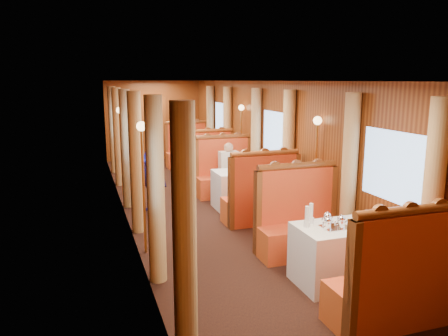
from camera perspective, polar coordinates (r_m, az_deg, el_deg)
name	(u,v)px	position (r m, az deg, el deg)	size (l,w,h in m)	color
floor	(205,211)	(8.60, -2.52, -5.61)	(3.00, 12.00, 0.01)	black
ceiling	(204,81)	(8.22, -2.68, 11.29)	(3.00, 12.00, 0.01)	silver
wall_far	(154,121)	(14.15, -9.18, 6.14)	(3.00, 2.50, 0.01)	brown
wall_left	(124,152)	(8.06, -12.94, 2.08)	(12.00, 2.50, 0.01)	brown
wall_right	(276,144)	(8.84, 6.82, 3.10)	(12.00, 2.50, 0.01)	brown
doorway_far	(154,128)	(14.15, -9.13, 5.12)	(0.80, 0.04, 2.00)	brown
table_near	(338,255)	(5.73, 14.67, -10.91)	(1.05, 0.72, 0.75)	white
banquette_near_fwd	(393,287)	(4.97, 21.19, -14.30)	(1.30, 0.55, 1.34)	red
banquette_near_aft	(300,226)	(6.53, 9.87, -7.45)	(1.30, 0.55, 1.34)	red
table_mid	(241,189)	(8.72, 2.21, -2.80)	(1.05, 0.72, 0.75)	white
banquette_mid_fwd	(261,200)	(7.80, 4.81, -4.19)	(1.30, 0.55, 1.34)	red
banquette_mid_aft	(225,176)	(9.64, 0.12, -1.12)	(1.30, 0.55, 1.34)	red
table_far	(197,160)	(11.99, -3.61, 1.11)	(1.05, 0.72, 0.75)	white
banquette_far_fwd	(207,164)	(11.02, -2.28, 0.46)	(1.30, 0.55, 1.34)	red
banquette_far_aft	(188,152)	(12.95, -4.74, 2.08)	(1.30, 0.55, 1.34)	red
tea_tray	(336,227)	(5.53, 14.37, -7.50)	(0.34, 0.26, 0.01)	silver
teapot_left	(328,225)	(5.42, 13.37, -7.25)	(0.15, 0.11, 0.12)	silver
teapot_right	(341,224)	(5.49, 15.03, -7.04)	(0.16, 0.12, 0.13)	silver
teapot_back	(327,221)	(5.57, 13.31, -6.71)	(0.16, 0.12, 0.13)	silver
fruit_plate	(363,225)	(5.66, 17.74, -7.12)	(0.23, 0.23, 0.05)	white
cup_inboard	(307,219)	(5.45, 10.76, -6.54)	(0.08, 0.08, 0.26)	white
cup_outboard	(311,216)	(5.58, 11.28, -6.13)	(0.08, 0.08, 0.26)	white
rose_vase_mid	(242,162)	(8.60, 2.40, 0.75)	(0.06, 0.06, 0.36)	silver
rose_vase_far	(197,139)	(11.93, -3.52, 3.75)	(0.06, 0.06, 0.36)	silver
window_left_near	(157,184)	(4.61, -8.72, -2.10)	(1.20, 0.90, 0.01)	#82ADE2
curtain_left_near_a	(184,232)	(3.97, -5.19, -8.39)	(0.22, 0.22, 2.35)	tan
curtain_left_near_b	(156,191)	(5.44, -8.91, -3.01)	(0.22, 0.22, 2.35)	tan
window_right_near	(394,167)	(5.86, 21.27, 0.14)	(1.20, 0.90, 0.01)	#82ADE2
curtain_right_near_a	(432,205)	(5.28, 25.50, -4.44)	(0.22, 0.22, 2.35)	tan
curtain_right_near_b	(349,176)	(6.46, 16.02, -1.02)	(0.22, 0.22, 2.35)	tan
window_left_mid	(124,141)	(8.03, -12.89, 3.50)	(1.20, 0.90, 0.01)	#82ADE2
curtain_left_mid_a	(136,163)	(7.32, -11.39, 0.62)	(0.22, 0.22, 2.35)	tan
curtain_left_mid_b	(126,149)	(8.85, -12.62, 2.42)	(0.22, 0.22, 2.35)	tan
window_right_mid	(276,134)	(8.80, 6.77, 4.38)	(1.20, 0.90, 0.01)	#82ADE2
curtain_right_mid_a	(288,154)	(8.10, 8.36, 1.77)	(0.22, 0.22, 2.35)	tan
curtain_right_mid_b	(256,143)	(9.51, 4.18, 3.28)	(0.22, 0.22, 2.35)	tan
window_left_far	(111,123)	(11.50, -14.57, 5.73)	(1.20, 0.90, 0.01)	#82ADE2
curtain_left_far_a	(118,137)	(10.76, -13.66, 3.93)	(0.22, 0.22, 2.35)	tan
curtain_left_far_b	(113,130)	(12.31, -14.26, 4.81)	(0.22, 0.22, 2.35)	tan
window_right_far	(222,120)	(12.05, -0.27, 6.34)	(1.20, 0.90, 0.01)	#82ADE2
curtain_right_far_a	(227,133)	(11.31, 0.45, 4.61)	(0.22, 0.22, 2.35)	tan
curtain_right_far_b	(210,127)	(12.79, -1.79, 5.39)	(0.22, 0.22, 2.35)	tan
sconce_left_fore	(143,161)	(6.33, -10.58, 0.92)	(0.14, 0.14, 1.95)	#BF8C3F
sconce_right_fore	(316,151)	(7.24, 11.96, 2.17)	(0.14, 0.14, 1.95)	#BF8C3F
sconce_left_aft	(121,133)	(9.77, -13.36, 4.46)	(0.14, 0.14, 1.95)	#BF8C3F
sconce_right_aft	(241,129)	(10.39, 2.26, 5.15)	(0.14, 0.14, 1.95)	#BF8C3F
steward	(154,165)	(8.44, -9.18, 0.33)	(0.67, 0.44, 1.83)	navy
passenger	(229,165)	(9.32, 0.66, 0.44)	(0.40, 0.44, 0.76)	beige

